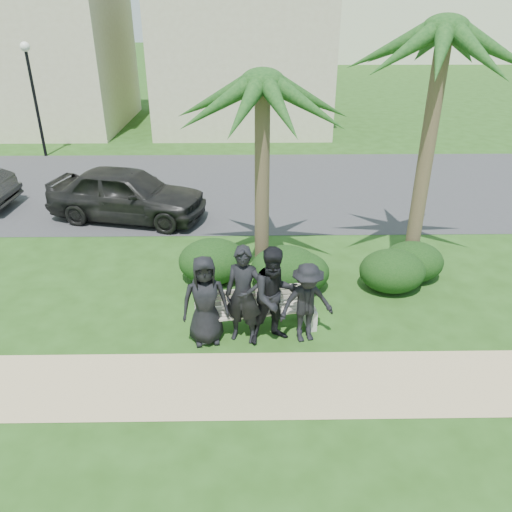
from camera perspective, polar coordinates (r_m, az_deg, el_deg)
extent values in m
plane|color=#224313|center=(9.81, 3.71, -7.39)|extent=(160.00, 160.00, 0.00)
cube|color=tan|center=(8.39, 4.64, -14.32)|extent=(30.00, 1.60, 0.01)
cube|color=#2D2D30|center=(17.02, 1.71, 7.92)|extent=(160.00, 8.00, 0.01)
cube|color=#BEB58E|center=(28.47, -25.87, 20.33)|extent=(10.00, 8.00, 7.00)
cube|color=#BEB58E|center=(26.16, -1.55, 22.41)|extent=(8.00, 8.00, 7.00)
cylinder|color=black|center=(21.99, -23.82, 15.48)|extent=(0.12, 0.12, 4.00)
sphere|color=white|center=(21.75, -24.90, 20.88)|extent=(0.36, 0.36, 0.36)
cube|color=#AB9F8F|center=(9.29, 0.02, -6.38)|extent=(2.29, 0.89, 0.04)
cube|color=#AB9F8F|center=(9.36, 0.00, -4.44)|extent=(2.20, 0.42, 0.26)
cube|color=beige|center=(9.45, -6.36, -7.48)|extent=(0.23, 0.53, 0.41)
cube|color=beige|center=(9.48, 6.37, -7.37)|extent=(0.23, 0.53, 0.41)
imported|color=black|center=(8.85, -5.84, -5.09)|extent=(0.91, 0.68, 1.69)
imported|color=black|center=(8.81, -1.42, -4.49)|extent=(0.78, 0.61, 1.86)
imported|color=black|center=(8.79, 2.18, -4.58)|extent=(1.08, 0.96, 1.86)
imported|color=black|center=(8.92, 5.82, -5.39)|extent=(1.11, 0.79, 1.55)
ellipsoid|color=black|center=(10.99, -4.96, -0.44)|extent=(1.51, 1.25, 0.98)
ellipsoid|color=black|center=(10.65, 4.84, -1.72)|extent=(1.34, 1.10, 0.87)
ellipsoid|color=black|center=(10.64, 3.41, -1.35)|extent=(1.51, 1.24, 0.98)
ellipsoid|color=black|center=(11.01, 15.32, -1.53)|extent=(1.40, 1.16, 0.91)
ellipsoid|color=black|center=(11.58, 17.50, -0.49)|extent=(1.34, 1.11, 0.87)
cylinder|color=brown|center=(10.91, 0.69, 8.47)|extent=(0.32, 0.32, 4.15)
cylinder|color=brown|center=(11.35, 18.78, 10.33)|extent=(0.32, 0.32, 5.11)
imported|color=black|center=(14.57, -14.54, 6.89)|extent=(4.69, 2.74, 1.50)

